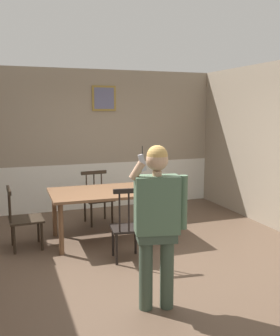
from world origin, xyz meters
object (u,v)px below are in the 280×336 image
chair_near_window (23,218)px  chair_at_table_head (127,226)px  chair_by_doorway (97,198)px  person_figure (157,216)px  dining_table (110,195)px

chair_near_window → chair_at_table_head: (1.28, -0.94, 0.02)m
chair_by_doorway → person_figure: size_ratio=0.55×
chair_near_window → chair_by_doorway: 1.59m
dining_table → chair_near_window: chair_near_window is taller
chair_by_doorway → chair_near_window: bearing=28.7°
dining_table → chair_at_table_head: (-0.02, -0.92, -0.22)m
chair_by_doorway → person_figure: (-0.13, -3.12, 0.51)m
dining_table → chair_at_table_head: size_ratio=1.82×
chair_at_table_head → dining_table: bearing=95.9°
chair_at_table_head → chair_near_window: bearing=151.0°
dining_table → chair_by_doorway: (0.01, 0.92, -0.24)m
chair_at_table_head → person_figure: size_ratio=0.61×
chair_at_table_head → person_figure: person_figure is taller
dining_table → chair_by_doorway: size_ratio=2.02×
dining_table → chair_by_doorway: 0.95m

